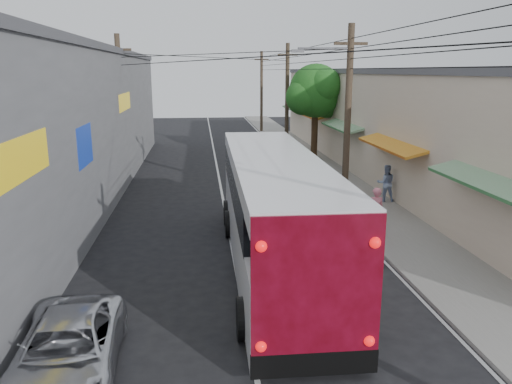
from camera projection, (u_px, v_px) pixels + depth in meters
sidewalk at (332, 178)px, 28.96m from camera, size 3.00×80.00×0.12m
building_right at (396, 120)px, 30.64m from camera, size 7.09×40.00×6.25m
building_left at (48, 122)px, 24.56m from camera, size 7.20×36.00×7.25m
utility_poles at (274, 107)px, 27.95m from camera, size 11.80×45.28×8.00m
street_tree at (317, 93)px, 33.72m from camera, size 4.40×4.00×6.60m
coach_bus at (274, 210)px, 15.65m from camera, size 3.02×12.51×3.59m
jeepney at (68, 350)px, 10.09m from camera, size 2.28×4.51×1.22m
parked_suv at (307, 172)px, 26.64m from camera, size 2.87×5.90×1.65m
parked_car_mid at (294, 162)px, 30.23m from camera, size 2.20×4.43×1.45m
parked_car_far at (268, 147)px, 35.85m from camera, size 1.73×4.63×1.51m
pedestrian_near at (375, 211)px, 18.60m from camera, size 0.67×0.45×1.81m
pedestrian_far at (386, 183)px, 23.42m from camera, size 0.94×0.79×1.73m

